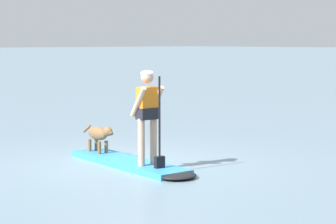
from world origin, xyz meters
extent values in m
plane|color=slate|center=(0.00, 0.00, 0.00)|extent=(400.00, 400.00, 0.00)
cube|color=#338CD8|center=(0.00, 0.00, 0.05)|extent=(2.98, 0.96, 0.10)
ellipsoid|color=black|center=(1.46, -0.13, 0.05)|extent=(0.62, 0.71, 0.10)
cylinder|color=tan|center=(0.62, 0.07, 0.51)|extent=(0.12, 0.12, 0.82)
cylinder|color=tan|center=(0.60, -0.19, 0.51)|extent=(0.12, 0.12, 0.82)
cube|color=black|center=(0.61, -0.06, 1.00)|extent=(0.25, 0.38, 0.20)
cube|color=orange|center=(0.61, -0.06, 1.19)|extent=(0.23, 0.36, 0.54)
sphere|color=tan|center=(0.61, -0.06, 1.63)|extent=(0.22, 0.22, 0.22)
ellipsoid|color=white|center=(0.61, -0.06, 1.69)|extent=(0.23, 0.23, 0.11)
cylinder|color=tan|center=(0.63, 0.13, 1.22)|extent=(0.42, 0.13, 0.54)
cylinder|color=tan|center=(0.60, -0.25, 1.22)|extent=(0.42, 0.13, 0.54)
cylinder|color=black|center=(0.96, -0.09, 0.88)|extent=(0.04, 0.04, 1.56)
cube|color=black|center=(0.96, -0.09, 0.20)|extent=(0.10, 0.19, 0.20)
ellipsoid|color=brown|center=(-1.03, 0.10, 0.47)|extent=(0.62, 0.27, 0.26)
ellipsoid|color=brown|center=(-0.67, 0.06, 0.54)|extent=(0.23, 0.18, 0.18)
ellipsoid|color=#503923|center=(-0.56, 0.05, 0.52)|extent=(0.13, 0.09, 0.08)
cylinder|color=brown|center=(-1.43, 0.13, 0.52)|extent=(0.27, 0.07, 0.18)
cylinder|color=brown|center=(-0.84, 0.15, 0.22)|extent=(0.07, 0.07, 0.24)
cylinder|color=brown|center=(-0.86, 0.00, 0.22)|extent=(0.07, 0.07, 0.24)
cylinder|color=brown|center=(-1.20, 0.19, 0.22)|extent=(0.07, 0.07, 0.24)
cylinder|color=brown|center=(-1.22, 0.04, 0.22)|extent=(0.07, 0.07, 0.24)
camera|label=1|loc=(9.01, -7.37, 2.25)|focal=69.33mm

